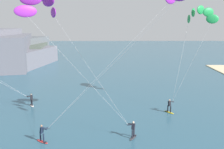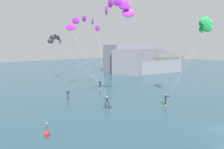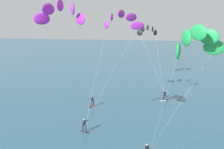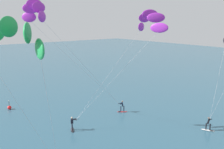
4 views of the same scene
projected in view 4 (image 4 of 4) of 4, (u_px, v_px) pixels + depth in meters
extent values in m
ellipsoid|color=#333338|center=(72.00, 130.00, 28.94)|extent=(1.51, 0.97, 0.08)
cube|color=black|center=(73.00, 131.00, 28.53)|extent=(0.38, 0.38, 0.02)
cylinder|color=black|center=(72.00, 126.00, 29.05)|extent=(0.14, 0.14, 0.78)
cylinder|color=black|center=(72.00, 127.00, 28.63)|extent=(0.14, 0.14, 0.78)
cube|color=black|center=(72.00, 121.00, 28.70)|extent=(0.42, 0.41, 0.63)
sphere|color=beige|center=(72.00, 118.00, 28.61)|extent=(0.20, 0.20, 0.20)
cylinder|color=black|center=(77.00, 119.00, 28.83)|extent=(0.22, 0.53, 0.03)
cylinder|color=black|center=(74.00, 119.00, 28.84)|extent=(0.11, 0.60, 0.15)
cylinder|color=black|center=(74.00, 120.00, 28.64)|extent=(0.47, 0.51, 0.15)
ellipsoid|color=purple|center=(159.00, 28.00, 27.16)|extent=(2.00, 1.16, 1.10)
ellipsoid|color=purple|center=(156.00, 18.00, 27.73)|extent=(1.63, 1.73, 1.10)
ellipsoid|color=purple|center=(150.00, 14.00, 29.03)|extent=(1.01, 2.05, 1.10)
ellipsoid|color=purple|center=(144.00, 18.00, 30.51)|extent=(0.41, 2.07, 1.10)
ellipsoid|color=purple|center=(141.00, 27.00, 31.56)|extent=(1.16, 2.00, 1.10)
cylinder|color=#B2B2B7|center=(117.00, 76.00, 28.03)|extent=(5.40, 7.82, 10.34)
cylinder|color=#B2B2B7|center=(110.00, 72.00, 30.23)|extent=(0.95, 9.45, 10.34)
ellipsoid|color=#1E9347|center=(9.00, 27.00, 12.77)|extent=(1.16, 1.39, 1.10)
ellipsoid|color=#1E9347|center=(28.00, 33.00, 12.58)|extent=(1.46, 1.03, 1.10)
ellipsoid|color=#1E9347|center=(40.00, 49.00, 12.60)|extent=(1.53, 0.52, 1.10)
cylinder|color=#B2B2B7|center=(28.00, 120.00, 16.52)|extent=(1.46, 4.75, 9.66)
cylinder|color=#B2B2B7|center=(51.00, 122.00, 16.10)|extent=(4.20, 2.66, 9.66)
ellipsoid|color=red|center=(122.00, 112.00, 34.75)|extent=(1.19, 1.42, 0.08)
cube|color=black|center=(119.00, 111.00, 34.72)|extent=(0.40, 0.40, 0.02)
cylinder|color=#192338|center=(124.00, 109.00, 34.66)|extent=(0.14, 0.14, 0.78)
cylinder|color=#192338|center=(121.00, 109.00, 34.65)|extent=(0.14, 0.14, 0.78)
cube|color=#192338|center=(122.00, 104.00, 34.51)|extent=(0.43, 0.44, 0.63)
sphere|color=#9E7051|center=(122.00, 101.00, 34.42)|extent=(0.20, 0.20, 0.20)
cylinder|color=black|center=(119.00, 104.00, 34.15)|extent=(0.05, 0.55, 0.03)
cylinder|color=#192338|center=(121.00, 104.00, 34.22)|extent=(0.29, 0.60, 0.15)
cylinder|color=#192338|center=(120.00, 103.00, 34.39)|extent=(0.32, 0.59, 0.15)
ellipsoid|color=purple|center=(29.00, 17.00, 26.63)|extent=(1.44, 1.38, 1.10)
ellipsoid|color=purple|center=(31.00, 8.00, 25.88)|extent=(0.98, 1.65, 1.10)
ellipsoid|color=purple|center=(34.00, 4.00, 24.86)|extent=(0.37, 1.68, 1.10)
ellipsoid|color=purple|center=(39.00, 7.00, 23.99)|extent=(0.89, 1.68, 1.10)
ellipsoid|color=purple|center=(42.00, 17.00, 23.62)|extent=(1.38, 1.44, 1.10)
cylinder|color=#B2B2B7|center=(80.00, 67.00, 30.43)|extent=(2.28, 11.11, 11.50)
cylinder|color=#B2B2B7|center=(88.00, 69.00, 28.92)|extent=(1.60, 11.23, 11.50)
ellipsoid|color=white|center=(208.00, 130.00, 28.88)|extent=(1.50, 1.01, 0.08)
cube|color=black|center=(211.00, 130.00, 28.70)|extent=(0.38, 0.38, 0.02)
cylinder|color=black|center=(206.00, 126.00, 28.88)|extent=(0.14, 0.14, 0.78)
cylinder|color=black|center=(210.00, 127.00, 28.70)|extent=(0.14, 0.14, 0.78)
cube|color=black|center=(208.00, 121.00, 28.64)|extent=(0.42, 0.41, 0.63)
sphere|color=beige|center=(209.00, 118.00, 28.55)|extent=(0.20, 0.20, 0.20)
cylinder|color=black|center=(210.00, 119.00, 29.04)|extent=(0.17, 0.54, 0.03)
cylinder|color=black|center=(208.00, 119.00, 28.88)|extent=(0.43, 0.54, 0.15)
cylinder|color=black|center=(210.00, 119.00, 28.75)|extent=(0.16, 0.61, 0.15)
cylinder|color=#B2B2B7|center=(219.00, 76.00, 33.08)|extent=(4.42, 10.69, 8.20)
sphere|color=red|center=(9.00, 108.00, 35.72)|extent=(0.56, 0.56, 0.56)
cylinder|color=#262628|center=(9.00, 103.00, 35.59)|extent=(0.06, 0.06, 0.70)
sphere|color=#F2F2CC|center=(9.00, 101.00, 35.50)|extent=(0.12, 0.12, 0.12)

